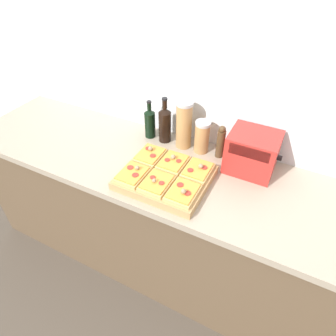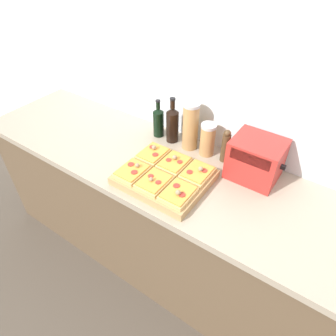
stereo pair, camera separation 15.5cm
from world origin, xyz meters
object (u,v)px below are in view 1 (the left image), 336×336
(wine_bottle, at_px, (165,124))
(grain_jar_short, at_px, (202,137))
(cutting_board, at_px, (165,177))
(olive_oil_bottle, at_px, (150,122))
(grain_jar_tall, at_px, (184,125))
(pepper_mill, at_px, (221,142))
(toaster_oven, at_px, (252,152))

(wine_bottle, height_order, grain_jar_short, wine_bottle)
(wine_bottle, bearing_deg, cutting_board, -62.13)
(olive_oil_bottle, xyz_separation_m, wine_bottle, (0.10, 0.00, 0.02))
(grain_jar_tall, xyz_separation_m, pepper_mill, (0.23, 0.00, -0.05))
(wine_bottle, bearing_deg, olive_oil_bottle, -180.00)
(pepper_mill, bearing_deg, grain_jar_short, -180.00)
(cutting_board, xyz_separation_m, olive_oil_bottle, (-0.28, 0.33, 0.08))
(olive_oil_bottle, xyz_separation_m, grain_jar_short, (0.34, -0.00, -0.00))
(olive_oil_bottle, bearing_deg, cutting_board, -49.90)
(olive_oil_bottle, relative_size, grain_jar_short, 1.23)
(wine_bottle, distance_m, toaster_oven, 0.54)
(pepper_mill, bearing_deg, grain_jar_tall, 180.00)
(cutting_board, distance_m, toaster_oven, 0.48)
(olive_oil_bottle, distance_m, pepper_mill, 0.45)
(cutting_board, bearing_deg, wine_bottle, 117.87)
(wine_bottle, xyz_separation_m, pepper_mill, (0.35, -0.00, -0.02))
(pepper_mill, relative_size, toaster_oven, 0.72)
(pepper_mill, bearing_deg, toaster_oven, -10.15)
(wine_bottle, height_order, grain_jar_tall, grain_jar_tall)
(cutting_board, xyz_separation_m, wine_bottle, (-0.17, 0.33, 0.10))
(pepper_mill, distance_m, toaster_oven, 0.19)
(toaster_oven, bearing_deg, grain_jar_short, 173.65)
(grain_jar_short, bearing_deg, grain_jar_tall, 180.00)
(toaster_oven, bearing_deg, cutting_board, -140.69)
(toaster_oven, bearing_deg, wine_bottle, 176.47)
(pepper_mill, xyz_separation_m, toaster_oven, (0.18, -0.03, 0.01))
(olive_oil_bottle, height_order, pepper_mill, olive_oil_bottle)
(cutting_board, relative_size, toaster_oven, 1.60)
(grain_jar_short, height_order, toaster_oven, toaster_oven)
(olive_oil_bottle, distance_m, toaster_oven, 0.64)
(cutting_board, xyz_separation_m, grain_jar_tall, (-0.05, 0.33, 0.12))
(cutting_board, height_order, pepper_mill, pepper_mill)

